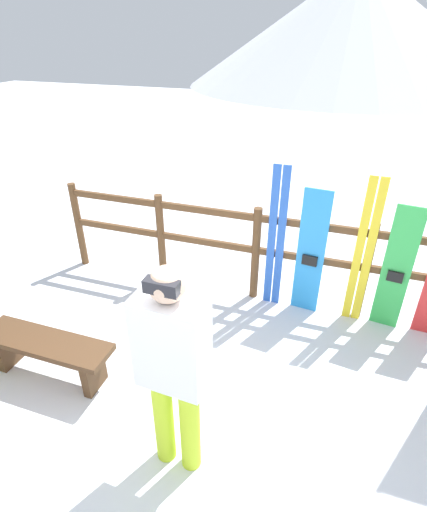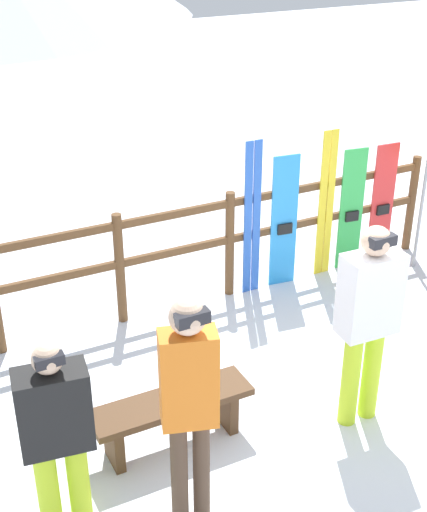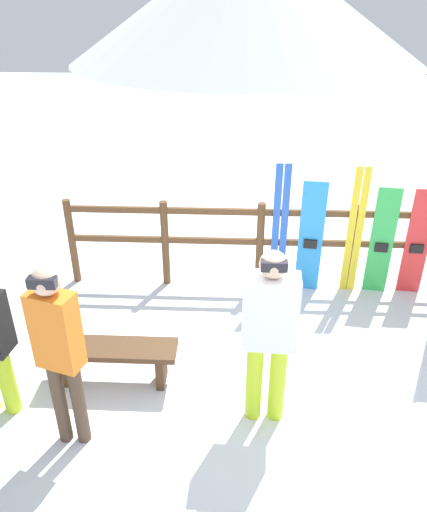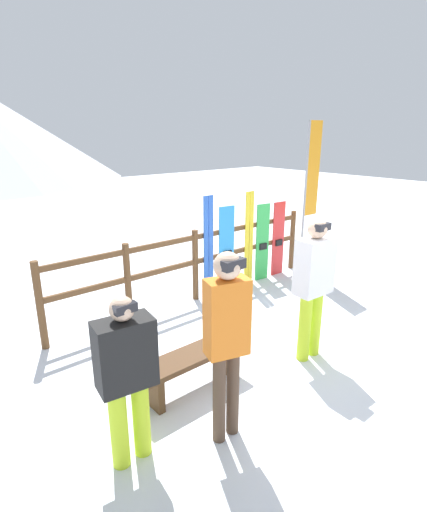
{
  "view_description": "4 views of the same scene",
  "coord_description": "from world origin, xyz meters",
  "px_view_note": "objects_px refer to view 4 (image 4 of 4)",
  "views": [
    {
      "loc": [
        0.87,
        -1.92,
        2.99
      ],
      "look_at": [
        -0.22,
        1.27,
        1.05
      ],
      "focal_mm": 28.0,
      "sensor_mm": 36.0,
      "label": 1
    },
    {
      "loc": [
        -3.27,
        -3.89,
        3.99
      ],
      "look_at": [
        -0.73,
        1.15,
        1.11
      ],
      "focal_mm": 50.0,
      "sensor_mm": 36.0,
      "label": 2
    },
    {
      "loc": [
        -0.34,
        -3.65,
        3.66
      ],
      "look_at": [
        -0.57,
        1.18,
        1.0
      ],
      "focal_mm": 35.0,
      "sensor_mm": 36.0,
      "label": 3
    },
    {
      "loc": [
        -3.83,
        -2.81,
        2.75
      ],
      "look_at": [
        -0.55,
        1.08,
        1.15
      ],
      "focal_mm": 28.0,
      "sensor_mm": 36.0,
      "label": 4
    }
  ],
  "objects_px": {
    "bench": "(192,362)",
    "person_white": "(314,280)",
    "snowboard_blue": "(226,250)",
    "ski_pair_blue": "(208,248)",
    "rental_flag": "(310,182)",
    "ski_pair_yellow": "(249,239)",
    "snowboard_green": "(262,243)",
    "snowboard_red": "(278,239)",
    "person_black": "(127,371)",
    "person_orange": "(227,332)"
  },
  "relations": [
    {
      "from": "person_orange",
      "to": "person_black",
      "type": "height_order",
      "value": "person_orange"
    },
    {
      "from": "snowboard_green",
      "to": "snowboard_blue",
      "type": "bearing_deg",
      "value": 180.0
    },
    {
      "from": "snowboard_blue",
      "to": "snowboard_red",
      "type": "height_order",
      "value": "snowboard_blue"
    },
    {
      "from": "bench",
      "to": "person_white",
      "type": "bearing_deg",
      "value": -15.17
    },
    {
      "from": "bench",
      "to": "person_orange",
      "type": "height_order",
      "value": "person_orange"
    },
    {
      "from": "ski_pair_blue",
      "to": "rental_flag",
      "type": "bearing_deg",
      "value": -9.83
    },
    {
      "from": "snowboard_green",
      "to": "rental_flag",
      "type": "distance_m",
      "value": 1.43
    },
    {
      "from": "person_black",
      "to": "snowboard_green",
      "type": "bearing_deg",
      "value": 29.67
    },
    {
      "from": "ski_pair_blue",
      "to": "ski_pair_yellow",
      "type": "distance_m",
      "value": 0.96
    },
    {
      "from": "snowboard_blue",
      "to": "ski_pair_yellow",
      "type": "relative_size",
      "value": 0.89
    },
    {
      "from": "person_orange",
      "to": "ski_pair_blue",
      "type": "xyz_separation_m",
      "value": [
        1.99,
        2.67,
        -0.21
      ]
    },
    {
      "from": "person_black",
      "to": "ski_pair_yellow",
      "type": "xyz_separation_m",
      "value": [
        3.75,
        2.34,
        -0.01
      ]
    },
    {
      "from": "ski_pair_blue",
      "to": "snowboard_green",
      "type": "xyz_separation_m",
      "value": [
        1.31,
        -0.0,
        -0.15
      ]
    },
    {
      "from": "snowboard_blue",
      "to": "snowboard_red",
      "type": "distance_m",
      "value": 1.36
    },
    {
      "from": "person_white",
      "to": "snowboard_green",
      "type": "distance_m",
      "value": 2.81
    },
    {
      "from": "person_white",
      "to": "ski_pair_blue",
      "type": "relative_size",
      "value": 1.02
    },
    {
      "from": "person_white",
      "to": "snowboard_green",
      "type": "relative_size",
      "value": 1.22
    },
    {
      "from": "ski_pair_yellow",
      "to": "snowboard_green",
      "type": "height_order",
      "value": "ski_pair_yellow"
    },
    {
      "from": "person_black",
      "to": "snowboard_green",
      "type": "relative_size",
      "value": 1.05
    },
    {
      "from": "bench",
      "to": "ski_pair_blue",
      "type": "distance_m",
      "value": 2.66
    },
    {
      "from": "bench",
      "to": "snowboard_green",
      "type": "distance_m",
      "value": 3.65
    },
    {
      "from": "snowboard_blue",
      "to": "ski_pair_yellow",
      "type": "distance_m",
      "value": 0.56
    },
    {
      "from": "bench",
      "to": "ski_pair_blue",
      "type": "height_order",
      "value": "ski_pair_blue"
    },
    {
      "from": "snowboard_red",
      "to": "person_white",
      "type": "bearing_deg",
      "value": -131.36
    },
    {
      "from": "person_white",
      "to": "bench",
      "type": "bearing_deg",
      "value": 164.83
    },
    {
      "from": "person_black",
      "to": "snowboard_red",
      "type": "bearing_deg",
      "value": 27.17
    },
    {
      "from": "bench",
      "to": "snowboard_red",
      "type": "bearing_deg",
      "value": 27.95
    },
    {
      "from": "person_black",
      "to": "snowboard_blue",
      "type": "xyz_separation_m",
      "value": [
        3.2,
        2.34,
        -0.11
      ]
    },
    {
      "from": "bench",
      "to": "rental_flag",
      "type": "height_order",
      "value": "rental_flag"
    },
    {
      "from": "person_white",
      "to": "snowboard_green",
      "type": "bearing_deg",
      "value": 55.62
    },
    {
      "from": "person_orange",
      "to": "ski_pair_yellow",
      "type": "height_order",
      "value": "person_orange"
    },
    {
      "from": "ski_pair_blue",
      "to": "snowboard_green",
      "type": "height_order",
      "value": "ski_pair_blue"
    },
    {
      "from": "person_white",
      "to": "snowboard_blue",
      "type": "relative_size",
      "value": 1.17
    },
    {
      "from": "snowboard_red",
      "to": "bench",
      "type": "bearing_deg",
      "value": -152.05
    },
    {
      "from": "snowboard_red",
      "to": "rental_flag",
      "type": "distance_m",
      "value": 1.23
    },
    {
      "from": "bench",
      "to": "person_white",
      "type": "distance_m",
      "value": 1.74
    },
    {
      "from": "person_orange",
      "to": "ski_pair_blue",
      "type": "relative_size",
      "value": 1.03
    },
    {
      "from": "person_white",
      "to": "ski_pair_yellow",
      "type": "height_order",
      "value": "person_white"
    },
    {
      "from": "snowboard_green",
      "to": "person_white",
      "type": "bearing_deg",
      "value": -124.38
    },
    {
      "from": "ski_pair_blue",
      "to": "snowboard_red",
      "type": "relative_size",
      "value": 1.2
    },
    {
      "from": "person_white",
      "to": "person_black",
      "type": "bearing_deg",
      "value": -179.1
    },
    {
      "from": "ski_pair_yellow",
      "to": "snowboard_red",
      "type": "relative_size",
      "value": 1.19
    },
    {
      "from": "snowboard_blue",
      "to": "snowboard_red",
      "type": "bearing_deg",
      "value": -0.0
    },
    {
      "from": "person_white",
      "to": "ski_pair_blue",
      "type": "distance_m",
      "value": 2.32
    },
    {
      "from": "snowboard_blue",
      "to": "ski_pair_yellow",
      "type": "height_order",
      "value": "ski_pair_yellow"
    },
    {
      "from": "person_black",
      "to": "snowboard_blue",
      "type": "distance_m",
      "value": 3.96
    },
    {
      "from": "snowboard_red",
      "to": "ski_pair_blue",
      "type": "bearing_deg",
      "value": 179.89
    },
    {
      "from": "bench",
      "to": "rental_flag",
      "type": "relative_size",
      "value": 0.45
    },
    {
      "from": "rental_flag",
      "to": "ski_pair_blue",
      "type": "bearing_deg",
      "value": 170.17
    },
    {
      "from": "person_orange",
      "to": "ski_pair_yellow",
      "type": "relative_size",
      "value": 1.05
    }
  ]
}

